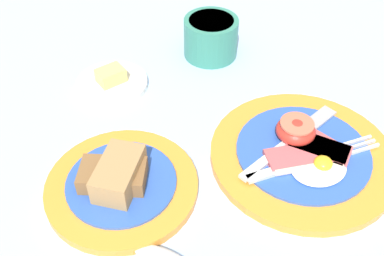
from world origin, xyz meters
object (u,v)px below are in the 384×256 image
at_px(bread_plate, 120,182).
at_px(butter_dish, 112,82).
at_px(breakfast_plate, 303,153).
at_px(sugar_cup, 211,36).

distance_m(bread_plate, butter_dish, 0.21).
relative_size(breakfast_plate, bread_plate, 1.29).
relative_size(breakfast_plate, butter_dish, 2.18).
xyz_separation_m(bread_plate, sugar_cup, (0.23, 0.22, 0.02)).
bearing_deg(butter_dish, sugar_cup, 4.82).
xyz_separation_m(sugar_cup, butter_dish, (-0.18, -0.01, -0.03)).
height_order(bread_plate, butter_dish, bread_plate).
bearing_deg(bread_plate, breakfast_plate, -12.08).
bearing_deg(breakfast_plate, sugar_cup, 90.55).
bearing_deg(butter_dish, bread_plate, -104.28).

